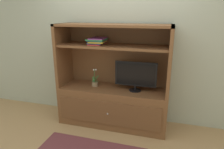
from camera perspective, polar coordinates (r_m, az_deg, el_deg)
name	(u,v)px	position (r m, az deg, el deg)	size (l,w,h in m)	color
ground_plane	(106,135)	(3.26, -1.79, -16.88)	(8.00, 8.00, 0.00)	tan
painted_rear_wall	(119,39)	(3.45, 1.88, 10.04)	(6.00, 0.10, 2.80)	#ADB29E
media_console	(113,95)	(3.36, 0.28, -5.84)	(1.78, 0.59, 1.66)	brown
tv_monitor	(136,75)	(3.14, 6.72, -0.18)	(0.65, 0.19, 0.47)	black
potted_plant	(95,83)	(3.40, -4.90, -2.38)	(0.13, 0.13, 0.30)	#8C7251
magazine_stack	(97,41)	(3.20, -4.22, 9.51)	(0.27, 0.35, 0.10)	red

